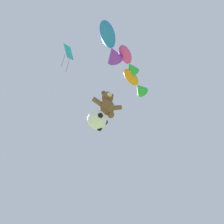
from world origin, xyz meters
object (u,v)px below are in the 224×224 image
at_px(teddy_bear_kite, 107,104).
at_px(fish_kite_cobalt, 111,45).
at_px(diamond_kite, 68,53).
at_px(soccer_ball_kite, 97,120).
at_px(fish_kite_magenta, 128,62).
at_px(fish_kite_tangerine, 136,83).

bearing_deg(teddy_bear_kite, fish_kite_cobalt, -109.99).
bearing_deg(fish_kite_cobalt, diamond_kite, 131.42).
distance_m(fish_kite_cobalt, diamond_kite, 3.43).
height_order(soccer_ball_kite, fish_kite_cobalt, fish_kite_cobalt).
bearing_deg(soccer_ball_kite, diamond_kite, -172.18).
xyz_separation_m(fish_kite_cobalt, diamond_kite, (-2.10, 2.38, 1.30)).
relative_size(fish_kite_cobalt, diamond_kite, 0.86).
bearing_deg(fish_kite_magenta, teddy_bear_kite, 111.32).
bearing_deg(fish_kite_tangerine, fish_kite_magenta, -135.76).
distance_m(teddy_bear_kite, diamond_kite, 4.60).
distance_m(fish_kite_magenta, fish_kite_cobalt, 1.80).
relative_size(soccer_ball_kite, fish_kite_magenta, 0.57).
xyz_separation_m(teddy_bear_kite, fish_kite_tangerine, (1.94, -0.51, 2.39)).
height_order(teddy_bear_kite, fish_kite_cobalt, fish_kite_cobalt).
relative_size(soccer_ball_kite, fish_kite_tangerine, 0.47).
bearing_deg(fish_kite_cobalt, fish_kite_magenta, 25.42).
xyz_separation_m(fish_kite_magenta, fish_kite_cobalt, (-1.59, -0.75, -0.39)).
bearing_deg(fish_kite_magenta, fish_kite_tangerine, 44.24).
height_order(teddy_bear_kite, fish_kite_tangerine, fish_kite_tangerine).
xyz_separation_m(fish_kite_magenta, diamond_kite, (-3.69, 1.63, 0.91)).
bearing_deg(fish_kite_cobalt, fish_kite_tangerine, 34.85).
relative_size(teddy_bear_kite, fish_kite_tangerine, 0.78).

